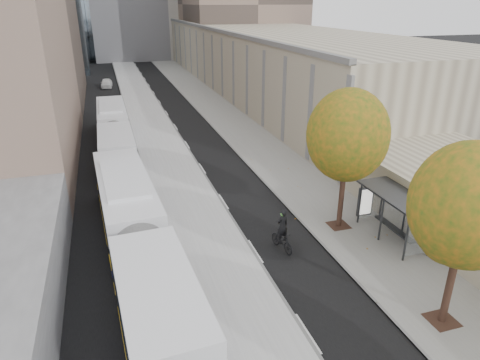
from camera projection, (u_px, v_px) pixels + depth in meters
name	position (u px, v px, depth m)	size (l,w,h in m)	color
bus_platform	(154.00, 131.00, 40.97)	(4.25, 150.00, 0.15)	#B8B8B8
sidewalk	(234.00, 124.00, 43.20)	(4.75, 150.00, 0.08)	gray
building_tan	(249.00, 51.00, 70.32)	(18.00, 92.00, 8.00)	gray
bus_shelter	(399.00, 201.00, 21.64)	(1.90, 4.40, 2.53)	#383A3F
tree_b	(468.00, 206.00, 14.72)	(4.00, 4.00, 6.97)	#311E16
tree_c	(348.00, 136.00, 21.68)	(4.20, 4.20, 7.28)	#311E16
bus_near	(137.00, 237.00, 19.48)	(3.59, 17.96, 2.97)	white
bus_far	(114.00, 131.00, 35.60)	(2.52, 16.93, 2.82)	white
cyclist	(282.00, 235.00, 21.19)	(0.88, 1.82, 2.25)	black
distant_car	(106.00, 83.00, 61.66)	(1.49, 3.69, 1.26)	white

